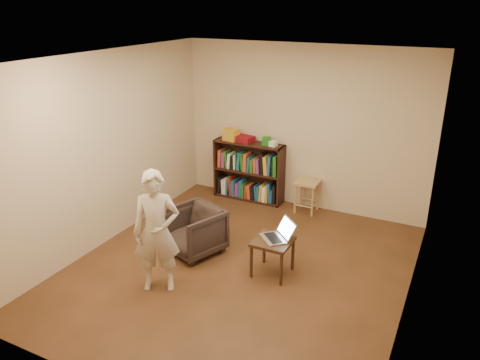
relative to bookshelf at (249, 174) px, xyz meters
The scene contains 15 objects.
floor 2.30m from the bookshelf, 67.75° to the right, with size 4.50×4.50×0.00m, color #432A15.
ceiling 3.13m from the bookshelf, 67.75° to the right, with size 4.50×4.50×0.00m, color silver.
wall_back 1.22m from the bookshelf, 10.32° to the left, with size 4.00×4.00×0.00m, color beige.
wall_left 2.54m from the bookshelf, 118.64° to the right, with size 4.50×4.50×0.00m, color beige.
wall_right 3.64m from the bookshelf, 36.24° to the right, with size 4.50×4.50×0.00m, color beige.
bookshelf is the anchor object (origin of this frame).
box_yellow 0.73m from the bookshelf, behind, with size 0.24×0.17×0.19m, color gold.
red_cloth 0.61m from the bookshelf, behind, with size 0.29×0.22×0.10m, color maroon.
box_green 0.70m from the bookshelf, ahead, with size 0.13×0.13×0.13m, color #1E6D1D.
box_white 0.75m from the bookshelf, ahead, with size 0.11×0.11×0.09m, color white.
stool 1.05m from the bookshelf, ahead, with size 0.36×0.36×0.52m.
armchair 1.98m from the bookshelf, 86.41° to the right, with size 0.67×0.69×0.63m, color #312620.
side_table 2.37m from the bookshelf, 57.51° to the right, with size 0.45×0.45×0.46m.
laptop 2.33m from the bookshelf, 55.71° to the right, with size 0.49×0.49×0.23m.
person 2.89m from the bookshelf, 85.97° to the right, with size 0.53×0.35×1.47m, color beige.
Camera 1 is at (2.30, -4.59, 3.20)m, focal length 35.00 mm.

